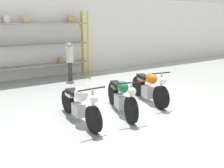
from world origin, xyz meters
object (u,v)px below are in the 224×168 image
Objects in this scene: motorcycle_white at (79,104)px; shelving_rack at (33,42)px; motorcycle_orange at (149,87)px; motorcycle_green at (121,97)px; person_browsing at (70,58)px.

shelving_rack is at bearing 176.43° from motorcycle_white.
motorcycle_white is 2.54m from motorcycle_orange.
motorcycle_white is 1.02× the size of motorcycle_green.
motorcycle_green is at bearing 122.31° from person_browsing.
motorcycle_white is 4.57m from person_browsing.
shelving_rack is at bearing -2.38° from person_browsing.
shelving_rack is 1.68m from person_browsing.
person_browsing reaches higher than motorcycle_white.
shelving_rack is 5.37m from motorcycle_white.
shelving_rack reaches higher than motorcycle_white.
motorcycle_green is (0.83, -5.28, -1.16)m from shelving_rack.
motorcycle_orange is 4.13m from person_browsing.
person_browsing is at bearing -155.50° from motorcycle_orange.
person_browsing is at bearing -168.69° from motorcycle_green.
motorcycle_white is at bearing -72.69° from motorcycle_orange.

